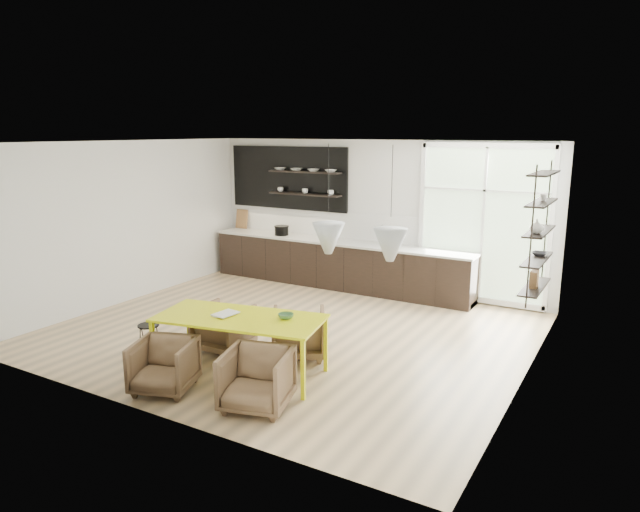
# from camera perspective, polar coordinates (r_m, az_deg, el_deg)

# --- Properties ---
(room) EXTENTS (7.02, 6.01, 2.91)m
(room) POSITION_cam_1_polar(r_m,az_deg,el_deg) (9.26, 3.66, 2.42)
(room) COLOR #DAB785
(room) RESTS_ON ground
(kitchen_run) EXTENTS (5.54, 0.69, 2.75)m
(kitchen_run) POSITION_cam_1_polar(r_m,az_deg,el_deg) (11.40, 1.42, -0.08)
(kitchen_run) COLOR black
(kitchen_run) RESTS_ON ground
(right_shelving) EXTENTS (0.26, 1.22, 1.90)m
(right_shelving) POSITION_cam_1_polar(r_m,az_deg,el_deg) (8.47, 21.02, 1.98)
(right_shelving) COLOR black
(right_shelving) RESTS_ON ground
(dining_table) EXTENTS (2.26, 1.35, 0.77)m
(dining_table) POSITION_cam_1_polar(r_m,az_deg,el_deg) (7.32, -8.03, -6.43)
(dining_table) COLOR #D2DA09
(dining_table) RESTS_ON ground
(armchair_back_left) EXTENTS (0.74, 0.76, 0.66)m
(armchair_back_left) POSITION_cam_1_polar(r_m,az_deg,el_deg) (8.28, -9.62, -7.07)
(armchair_back_left) COLOR brown
(armchair_back_left) RESTS_ON ground
(armchair_back_right) EXTENTS (0.99, 0.99, 0.66)m
(armchair_back_right) POSITION_cam_1_polar(r_m,az_deg,el_deg) (7.95, -2.13, -7.71)
(armchair_back_right) COLOR brown
(armchair_back_right) RESTS_ON ground
(armchair_front_left) EXTENTS (0.88, 0.89, 0.64)m
(armchair_front_left) POSITION_cam_1_polar(r_m,az_deg,el_deg) (7.19, -15.33, -10.53)
(armchair_front_left) COLOR brown
(armchair_front_left) RESTS_ON ground
(armchair_front_right) EXTENTS (0.90, 0.92, 0.68)m
(armchair_front_right) POSITION_cam_1_polar(r_m,az_deg,el_deg) (6.58, -6.34, -12.16)
(armchair_front_right) COLOR brown
(armchair_front_right) RESTS_ON ground
(wire_stool) EXTENTS (0.32, 0.32, 0.40)m
(wire_stool) POSITION_cam_1_polar(r_m,az_deg,el_deg) (8.46, -16.74, -7.52)
(wire_stool) COLOR black
(wire_stool) RESTS_ON ground
(table_book) EXTENTS (0.27, 0.33, 0.03)m
(table_book) POSITION_cam_1_polar(r_m,az_deg,el_deg) (7.47, -10.03, -5.57)
(table_book) COLOR white
(table_book) RESTS_ON dining_table
(table_bowl) EXTENTS (0.25, 0.25, 0.06)m
(table_bowl) POSITION_cam_1_polar(r_m,az_deg,el_deg) (7.17, -3.43, -6.02)
(table_bowl) COLOR #427044
(table_bowl) RESTS_ON dining_table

